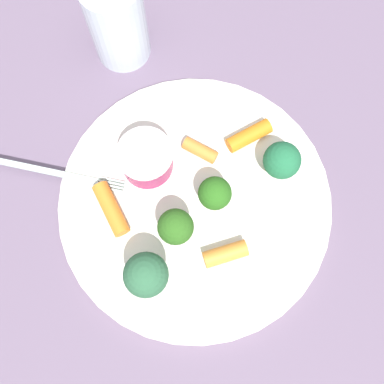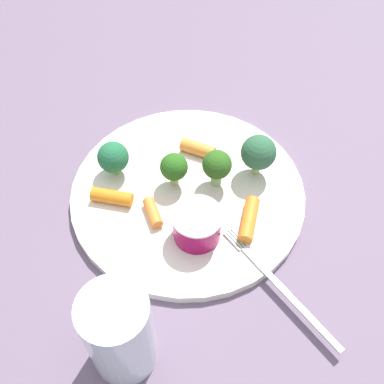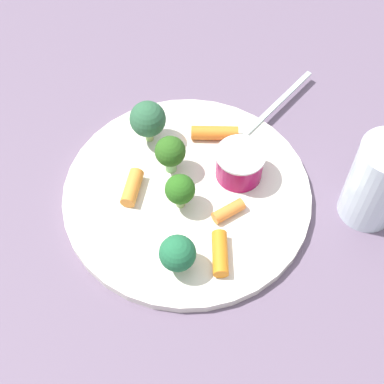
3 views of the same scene
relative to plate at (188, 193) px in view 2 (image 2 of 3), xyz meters
name	(u,v)px [view 2 (image 2 of 3)]	position (x,y,z in m)	size (l,w,h in m)	color
ground_plane	(188,196)	(0.00, 0.00, -0.01)	(2.40, 2.40, 0.00)	#635268
plate	(188,193)	(0.00, 0.00, 0.00)	(0.28, 0.28, 0.01)	silver
sauce_cup	(197,225)	(-0.01, -0.06, 0.03)	(0.06, 0.06, 0.04)	maroon
broccoli_floret_0	(174,167)	(-0.01, 0.02, 0.04)	(0.03, 0.03, 0.05)	#8BAD66
broccoli_floret_1	(113,157)	(-0.08, 0.06, 0.03)	(0.04, 0.04, 0.05)	#83BA5F
broccoli_floret_2	(260,155)	(0.09, 0.00, 0.04)	(0.04, 0.04, 0.06)	#94B865
broccoli_floret_3	(216,164)	(0.04, 0.00, 0.04)	(0.04, 0.04, 0.05)	#7FC173
carrot_stick_0	(198,149)	(0.03, 0.05, 0.01)	(0.02, 0.02, 0.04)	orange
carrot_stick_1	(112,197)	(-0.09, 0.01, 0.01)	(0.02, 0.02, 0.05)	orange
carrot_stick_2	(249,220)	(0.05, -0.07, 0.01)	(0.02, 0.02, 0.06)	orange
carrot_stick_3	(153,213)	(-0.05, -0.02, 0.01)	(0.01, 0.01, 0.04)	orange
fork	(278,284)	(0.05, -0.15, 0.01)	(0.06, 0.17, 0.00)	#AEC3BB
drinking_glass	(120,333)	(-0.12, -0.17, 0.05)	(0.06, 0.06, 0.11)	silver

